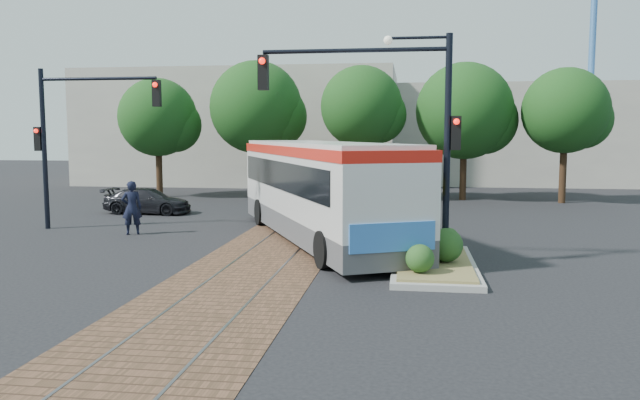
{
  "coord_description": "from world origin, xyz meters",
  "views": [
    {
      "loc": [
        4.12,
        -17.77,
        3.6
      ],
      "look_at": [
        1.45,
        0.78,
        1.6
      ],
      "focal_mm": 35.0,
      "sensor_mm": 36.0,
      "label": 1
    }
  ],
  "objects_px": {
    "officer": "(132,208)",
    "parked_car": "(148,201)",
    "traffic_island": "(435,255)",
    "signal_pole_main": "(401,113)",
    "signal_pole_left": "(71,126)",
    "city_bus": "(319,186)"
  },
  "relations": [
    {
      "from": "officer",
      "to": "parked_car",
      "type": "distance_m",
      "value": 6.01
    },
    {
      "from": "traffic_island",
      "to": "signal_pole_main",
      "type": "distance_m",
      "value": 3.95
    },
    {
      "from": "signal_pole_left",
      "to": "parked_car",
      "type": "xyz_separation_m",
      "value": [
        0.78,
        4.83,
        -3.29
      ]
    },
    {
      "from": "signal_pole_left",
      "to": "city_bus",
      "type": "bearing_deg",
      "value": -5.89
    },
    {
      "from": "parked_car",
      "to": "officer",
      "type": "bearing_deg",
      "value": -159.15
    },
    {
      "from": "officer",
      "to": "city_bus",
      "type": "bearing_deg",
      "value": 152.94
    },
    {
      "from": "traffic_island",
      "to": "city_bus",
      "type": "bearing_deg",
      "value": 133.7
    },
    {
      "from": "traffic_island",
      "to": "parked_car",
      "type": "xyz_separation_m",
      "value": [
        -12.41,
        9.73,
        0.24
      ]
    },
    {
      "from": "parked_car",
      "to": "traffic_island",
      "type": "bearing_deg",
      "value": -125.69
    },
    {
      "from": "city_bus",
      "to": "signal_pole_left",
      "type": "xyz_separation_m",
      "value": [
        -9.44,
        0.97,
        2.02
      ]
    },
    {
      "from": "city_bus",
      "to": "parked_car",
      "type": "height_order",
      "value": "city_bus"
    },
    {
      "from": "traffic_island",
      "to": "officer",
      "type": "xyz_separation_m",
      "value": [
        -10.51,
        4.04,
        0.64
      ]
    },
    {
      "from": "traffic_island",
      "to": "officer",
      "type": "relative_size",
      "value": 2.69
    },
    {
      "from": "parked_car",
      "to": "signal_pole_main",
      "type": "bearing_deg",
      "value": -127.68
    },
    {
      "from": "traffic_island",
      "to": "signal_pole_main",
      "type": "bearing_deg",
      "value": 174.64
    },
    {
      "from": "signal_pole_left",
      "to": "signal_pole_main",
      "type": "bearing_deg",
      "value": -21.45
    },
    {
      "from": "signal_pole_left",
      "to": "traffic_island",
      "type": "bearing_deg",
      "value": -20.36
    },
    {
      "from": "city_bus",
      "to": "parked_car",
      "type": "bearing_deg",
      "value": 120.91
    },
    {
      "from": "city_bus",
      "to": "signal_pole_left",
      "type": "distance_m",
      "value": 9.7
    },
    {
      "from": "signal_pole_main",
      "to": "officer",
      "type": "distance_m",
      "value": 10.82
    },
    {
      "from": "signal_pole_main",
      "to": "signal_pole_left",
      "type": "bearing_deg",
      "value": 158.55
    },
    {
      "from": "signal_pole_main",
      "to": "signal_pole_left",
      "type": "height_order",
      "value": "signal_pole_main"
    }
  ]
}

